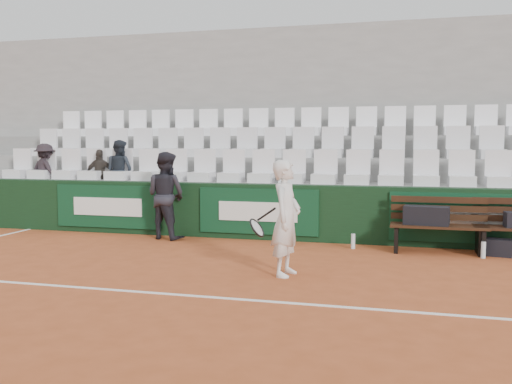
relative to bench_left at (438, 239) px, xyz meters
name	(u,v)px	position (x,y,z in m)	size (l,w,h in m)	color
ground	(189,296)	(-2.88, -3.41, -0.23)	(80.00, 80.00, 0.00)	#AD4E27
court_baseline	(189,296)	(-2.88, -3.41, -0.22)	(18.00, 0.06, 0.01)	white
back_barrier	(275,212)	(-2.81, 0.58, 0.28)	(18.00, 0.34, 1.00)	black
grandstand_tier_front	(279,208)	(-2.88, 1.22, 0.28)	(18.00, 0.95, 1.00)	gray
grandstand_tier_mid	(289,192)	(-2.88, 2.17, 0.50)	(18.00, 0.95, 1.45)	gray
grandstand_tier_back	(297,179)	(-2.88, 3.12, 0.72)	(18.00, 0.95, 1.90)	gray
grandstand_rear_wall	(303,123)	(-2.88, 3.74, 1.98)	(18.00, 0.30, 4.40)	#969694
seat_row_front	(277,166)	(-2.88, 1.04, 1.09)	(11.90, 0.44, 0.63)	white
seat_row_mid	(287,142)	(-2.88, 1.99, 1.54)	(11.90, 0.44, 0.63)	silver
seat_row_back	(296,121)	(-2.88, 2.94, 1.99)	(11.90, 0.44, 0.63)	white
bench_left	(438,239)	(0.00, 0.00, 0.00)	(1.50, 0.56, 0.45)	#331C0F
sports_bag_left	(426,215)	(-0.19, -0.01, 0.37)	(0.69, 0.30, 0.30)	black
sports_bag_ground	(497,247)	(0.87, 0.01, -0.09)	(0.43, 0.26, 0.26)	black
water_bottle_near	(353,241)	(-1.35, 0.02, -0.10)	(0.07, 0.07, 0.25)	silver
water_bottle_far	(483,250)	(0.64, -0.25, -0.10)	(0.07, 0.07, 0.26)	silver
tennis_player	(286,218)	(-2.03, -2.12, 0.54)	(0.71, 0.60, 1.53)	silver
ball_kid	(166,195)	(-4.75, 0.14, 0.57)	(0.77, 0.60, 1.59)	black
spectator_a	(45,150)	(-7.93, 1.09, 1.37)	(0.77, 0.44, 1.18)	black
spectator_b	(100,153)	(-6.63, 1.09, 1.31)	(0.62, 0.26, 1.06)	#342E29
spectator_c	(119,149)	(-6.18, 1.09, 1.40)	(0.61, 0.48, 1.26)	#202731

